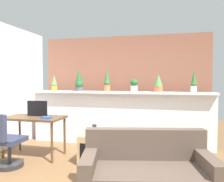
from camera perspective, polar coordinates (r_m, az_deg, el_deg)
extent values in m
cube|color=white|center=(4.98, 1.64, -7.20)|extent=(4.02, 0.16, 1.15)
cube|color=white|center=(4.88, 1.55, -0.37)|extent=(4.02, 0.32, 0.04)
cube|color=#935B47|center=(5.50, 2.96, 0.81)|extent=(4.02, 0.10, 2.50)
cylinder|color=gold|center=(5.41, -14.44, 0.63)|extent=(0.12, 0.12, 0.11)
sphere|color=#669E4C|center=(5.40, -14.45, 1.59)|extent=(0.13, 0.13, 0.13)
cone|color=#669E4C|center=(5.40, -14.47, 2.87)|extent=(0.11, 0.11, 0.19)
cylinder|color=#4C4C51|center=(5.13, -8.36, 0.49)|extent=(0.17, 0.17, 0.09)
sphere|color=#235B2D|center=(5.12, -8.37, 1.65)|extent=(0.19, 0.19, 0.19)
cone|color=#235B2D|center=(5.12, -8.39, 3.81)|extent=(0.16, 0.16, 0.31)
cylinder|color=#C66B42|center=(4.94, -1.28, 0.74)|extent=(0.14, 0.14, 0.14)
sphere|color=#2D7033|center=(4.94, -1.28, 2.03)|extent=(0.13, 0.13, 0.13)
cone|color=#2D7033|center=(4.94, -1.28, 4.01)|extent=(0.11, 0.11, 0.29)
cylinder|color=silver|center=(4.78, 5.62, 0.57)|extent=(0.15, 0.15, 0.13)
sphere|color=#235B2D|center=(4.78, 5.63, 2.09)|extent=(0.16, 0.16, 0.16)
cylinder|color=#C66B42|center=(4.74, 11.72, 0.49)|extent=(0.17, 0.17, 0.13)
cone|color=#4C9347|center=(4.74, 11.74, 2.68)|extent=(0.17, 0.17, 0.24)
cylinder|color=silver|center=(4.83, 20.03, 0.42)|extent=(0.12, 0.12, 0.13)
sphere|color=#2D7033|center=(4.83, 20.05, 1.58)|extent=(0.12, 0.12, 0.12)
cone|color=#2D7033|center=(4.83, 20.08, 3.57)|extent=(0.10, 0.10, 0.29)
cylinder|color=brown|center=(4.67, -26.06, -10.93)|extent=(0.04, 0.04, 0.71)
cylinder|color=brown|center=(4.12, -15.03, -12.58)|extent=(0.04, 0.04, 0.71)
cylinder|color=brown|center=(5.05, -22.38, -9.82)|extent=(0.04, 0.04, 0.71)
cylinder|color=brown|center=(4.55, -11.94, -11.07)|extent=(0.04, 0.04, 0.71)
cube|color=brown|center=(4.50, -19.17, -6.44)|extent=(1.10, 0.60, 0.04)
cube|color=black|center=(4.53, -18.46, -4.23)|extent=(0.41, 0.04, 0.29)
cylinder|color=#262628|center=(4.27, -24.57, -16.69)|extent=(0.44, 0.44, 0.07)
cylinder|color=#333333|center=(4.20, -24.63, -14.05)|extent=(0.06, 0.06, 0.34)
cube|color=#2D334C|center=(4.15, -24.69, -11.26)|extent=(0.44, 0.44, 0.08)
cube|color=tan|center=(4.04, -5.14, -14.36)|extent=(0.40, 0.40, 0.50)
cube|color=black|center=(3.87, -6.08, -15.14)|extent=(0.28, 0.04, 0.28)
cylinder|color=#2D2D33|center=(3.95, -4.50, -9.68)|extent=(0.07, 0.07, 0.17)
cube|color=#2D4C8C|center=(4.20, -16.35, -6.52)|extent=(0.17, 0.11, 0.04)
cube|color=brown|center=(3.07, 8.39, -13.11)|extent=(1.56, 0.48, 0.40)
cube|color=brown|center=(2.82, -5.80, -17.09)|extent=(0.31, 0.78, 0.16)
cube|color=brown|center=(2.99, 23.10, -16.14)|extent=(0.31, 0.78, 0.16)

